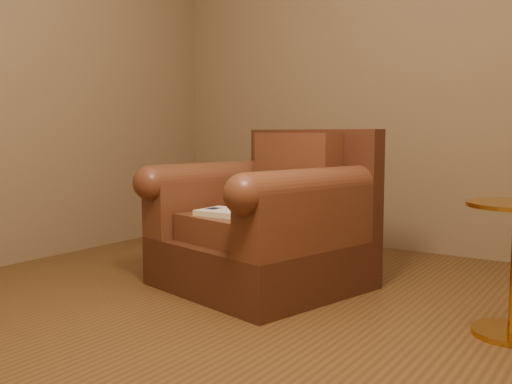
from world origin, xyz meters
The scene contains 4 objects.
floor centered at (0.00, 0.00, 0.00)m, with size 4.00×4.00×0.00m, color brown.
armchair centered at (-0.38, 0.66, 0.33)m, with size 1.14×1.11×0.86m.
teddy_bear centered at (-0.33, 0.73, 0.50)m, with size 0.17×0.19×0.23m.
guidebook centered at (-0.43, 0.43, 0.42)m, with size 0.37×0.23×0.03m.
Camera 1 is at (1.30, -1.94, 0.84)m, focal length 40.00 mm.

